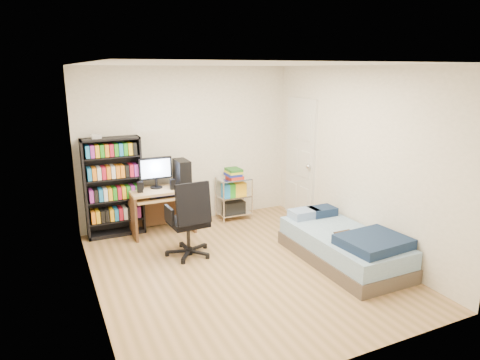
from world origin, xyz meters
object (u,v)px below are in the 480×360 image
computer_desk (166,192)px  office_chair (189,232)px  media_shelf (113,186)px  bed (344,246)px

computer_desk → office_chair: size_ratio=1.11×
computer_desk → office_chair: (0.01, -1.04, -0.29)m
computer_desk → media_shelf: bearing=167.2°
computer_desk → bed: bearing=-49.7°
media_shelf → bed: bearing=-41.8°
media_shelf → office_chair: media_shelf is taller
office_chair → bed: (1.75, -1.04, -0.11)m
bed → media_shelf: bearing=138.2°
media_shelf → computer_desk: (0.75, -0.17, -0.14)m
office_chair → computer_desk: bearing=87.8°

